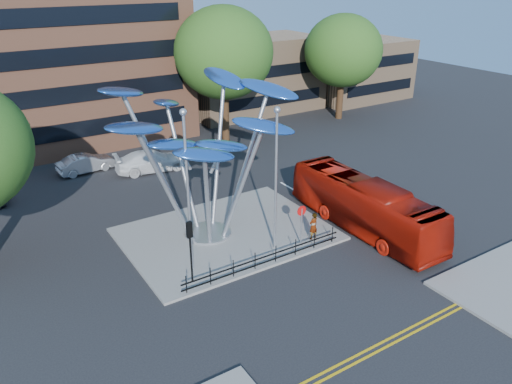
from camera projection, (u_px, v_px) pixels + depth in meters
ground at (299, 277)px, 26.33m from camera, size 120.00×120.00×0.00m
traffic_island at (227, 234)px, 30.42m from camera, size 12.00×9.00×0.15m
double_yellow_near at (382, 342)px, 21.72m from camera, size 40.00×0.12×0.01m
double_yellow_far at (387, 346)px, 21.49m from camera, size 40.00×0.12×0.01m
low_building_near at (252, 75)px, 55.58m from camera, size 15.00×8.00×8.00m
low_building_far at (357, 69)px, 61.13m from camera, size 12.00×8.00×7.00m
tree_right at (224, 53)px, 43.85m from camera, size 8.80×8.80×12.11m
tree_far at (343, 51)px, 51.11m from camera, size 8.00×8.00×10.81m
leaf_sculpture at (201, 126)px, 27.62m from camera, size 12.72×9.54×9.51m
street_lamp_left at (187, 180)px, 24.61m from camera, size 0.36×0.36×8.80m
street_lamp_right at (276, 168)px, 26.79m from camera, size 0.36×0.36×8.30m
traffic_light_island at (190, 239)px, 24.72m from camera, size 0.28×0.18×3.42m
no_entry_sign_island at (301, 218)px, 28.50m from camera, size 0.60×0.10×2.45m
pedestrian_railing_front at (266, 259)px, 26.92m from camera, size 10.00×0.06×1.00m
red_bus at (364, 205)px, 30.61m from camera, size 2.85×11.42×3.17m
pedestrian at (313, 226)px, 29.42m from camera, size 0.65×0.47×1.68m
parked_car_mid at (86, 163)px, 39.54m from camera, size 4.58×1.98×1.47m
parked_car_right at (151, 161)px, 39.77m from camera, size 5.94×3.01×1.65m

